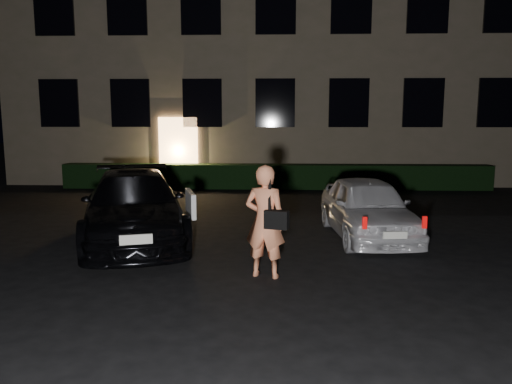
{
  "coord_description": "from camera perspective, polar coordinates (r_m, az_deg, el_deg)",
  "views": [
    {
      "loc": [
        0.02,
        -7.04,
        2.52
      ],
      "look_at": [
        -0.33,
        2.0,
        1.15
      ],
      "focal_mm": 35.0,
      "sensor_mm": 36.0,
      "label": 1
    }
  ],
  "objects": [
    {
      "name": "ground",
      "position": [
        7.48,
        1.97,
        -11.1
      ],
      "size": [
        80.0,
        80.0,
        0.0
      ],
      "primitive_type": "plane",
      "color": "black",
      "rests_on": "ground"
    },
    {
      "name": "building",
      "position": [
        22.31,
        2.26,
        17.58
      ],
      "size": [
        20.0,
        8.11,
        12.0
      ],
      "color": "#6C624D",
      "rests_on": "ground"
    },
    {
      "name": "hedge",
      "position": [
        17.67,
        2.15,
        1.79
      ],
      "size": [
        15.0,
        0.7,
        0.85
      ],
      "primitive_type": "cube",
      "color": "black",
      "rests_on": "ground"
    },
    {
      "name": "sedan",
      "position": [
        10.53,
        -13.76,
        -1.6
      ],
      "size": [
        3.26,
        5.19,
        1.4
      ],
      "rotation": [
        0.0,
        0.0,
        0.29
      ],
      "color": "black",
      "rests_on": "ground"
    },
    {
      "name": "hatch",
      "position": [
        10.72,
        12.59,
        -1.74
      ],
      "size": [
        1.82,
        3.85,
        1.27
      ],
      "rotation": [
        0.0,
        0.0,
        0.09
      ],
      "color": "silver",
      "rests_on": "ground"
    },
    {
      "name": "man",
      "position": [
        7.83,
        1.08,
        -3.35
      ],
      "size": [
        0.75,
        0.6,
        1.79
      ],
      "rotation": [
        0.0,
        0.0,
        2.86
      ],
      "color": "#FA8F60",
      "rests_on": "ground"
    }
  ]
}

